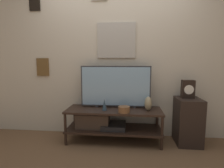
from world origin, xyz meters
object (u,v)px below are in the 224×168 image
Objects in this scene: vase_slim_bronze at (104,105)px; mantel_clock at (188,89)px; vase_urn_stoneware at (148,104)px; television at (115,86)px; vase_wide_bowl at (124,109)px.

vase_slim_bronze is 1.26m from mantel_clock.
mantel_clock is at bearing 9.35° from vase_urn_stoneware.
vase_slim_bronze is 0.62× the size of mantel_clock.
vase_urn_stoneware is 0.65m from vase_slim_bronze.
mantel_clock is (1.08, -0.03, -0.02)m from television.
vase_slim_bronze is at bearing -173.06° from mantel_clock.
vase_wide_bowl is (0.15, -0.27, -0.29)m from television.
vase_wide_bowl is 0.99× the size of vase_slim_bronze.
vase_urn_stoneware is (0.35, 0.14, 0.06)m from vase_wide_bowl.
television is 4.06× the size of mantel_clock.
television reaches higher than vase_slim_bronze.
mantel_clock is at bearing 14.26° from vase_wide_bowl.
vase_urn_stoneware reaches higher than vase_slim_bronze.
vase_wide_bowl is at bearing -165.74° from mantel_clock.
vase_slim_bronze is (-0.64, -0.05, -0.02)m from vase_urn_stoneware.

